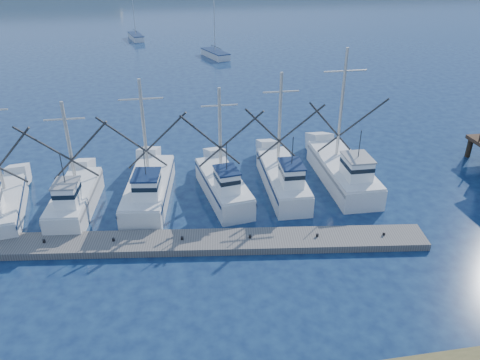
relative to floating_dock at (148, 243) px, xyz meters
name	(u,v)px	position (x,y,z in m)	size (l,w,h in m)	color
ground	(303,308)	(7.52, -6.55, -0.22)	(500.00, 500.00, 0.00)	#0D1A3B
floating_dock	(148,243)	(0.00, 0.00, 0.00)	(32.90, 2.19, 0.44)	#645F5A
trawler_fleet	(152,190)	(0.31, 5.17, 0.75)	(31.23, 8.97, 9.63)	silver
sailboat_near	(215,54)	(9.86, 47.71, 0.27)	(3.88, 6.41, 8.10)	silver
sailboat_far	(136,37)	(-2.34, 63.72, 0.28)	(3.04, 6.12, 8.10)	silver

